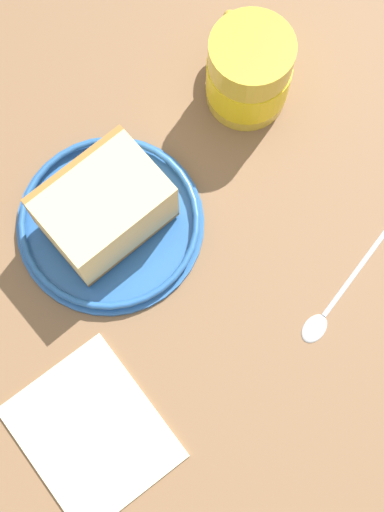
{
  "coord_description": "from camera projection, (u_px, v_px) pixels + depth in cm",
  "views": [
    {
      "loc": [
        -7.21,
        -17.89,
        68.6
      ],
      "look_at": [
        0.56,
        -1.41,
        3.0
      ],
      "focal_mm": 52.92,
      "sensor_mm": 36.0,
      "label": 1
    }
  ],
  "objects": [
    {
      "name": "ground_plane",
      "position": [
        181.0,
        259.0,
        0.73
      ],
      "size": [
        142.44,
        142.44,
        3.48
      ],
      "primitive_type": "cube",
      "color": "brown"
    },
    {
      "name": "small_plate",
      "position": [
        110.0,
        222.0,
        0.71
      ],
      "size": [
        17.9,
        17.9,
        1.59
      ],
      "color": "#26599E",
      "rests_on": "ground_plane"
    },
    {
      "name": "cake_slice",
      "position": [
        104.0,
        208.0,
        0.68
      ],
      "size": [
        12.67,
        10.61,
        6.74
      ],
      "color": "#9E662D",
      "rests_on": "small_plate"
    },
    {
      "name": "tea_mug",
      "position": [
        248.0,
        72.0,
        0.71
      ],
      "size": [
        8.11,
        10.61,
        9.29
      ],
      "color": "gold",
      "rests_on": "ground_plane"
    },
    {
      "name": "teaspoon",
      "position": [
        330.0,
        307.0,
        0.7
      ],
      "size": [
        12.9,
        7.41,
        0.8
      ],
      "color": "silver",
      "rests_on": "ground_plane"
    },
    {
      "name": "folded_napkin",
      "position": [
        92.0,
        433.0,
        0.67
      ],
      "size": [
        14.01,
        15.75,
        0.6
      ],
      "primitive_type": "cube",
      "rotation": [
        0.0,
        0.0,
        0.21
      ],
      "color": "beige",
      "rests_on": "ground_plane"
    }
  ]
}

